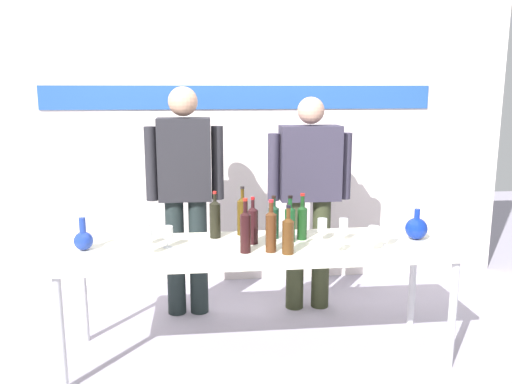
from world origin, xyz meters
name	(u,v)px	position (x,y,z in m)	size (l,w,h in m)	color
ground_plane	(258,353)	(0.00, 0.00, 0.00)	(10.00, 10.00, 0.00)	#A59EB1
back_wall	(240,114)	(0.00, 1.41, 1.50)	(4.79, 0.11, 3.00)	silver
display_table	(259,254)	(0.00, 0.00, 0.69)	(2.47, 0.71, 0.74)	silver
decanter_blue_left	(83,239)	(-1.09, 0.03, 0.81)	(0.12, 0.12, 0.21)	#1D379A
decanter_blue_right	(416,228)	(1.05, 0.03, 0.82)	(0.15, 0.15, 0.21)	#0F2996
presenter_left	(185,188)	(-0.47, 0.70, 0.99)	(0.58, 0.22, 1.74)	black
presenter_right	(309,189)	(0.47, 0.70, 0.96)	(0.65, 0.22, 1.66)	#30351F
wine_bottle_0	(290,222)	(0.21, 0.06, 0.87)	(0.07, 0.07, 0.31)	#12401B
wine_bottle_1	(288,234)	(0.16, -0.18, 0.87)	(0.07, 0.07, 0.30)	#4B2B11
wine_bottle_2	(274,220)	(0.12, 0.16, 0.87)	(0.07, 0.07, 0.29)	#153722
wine_bottle_3	(271,230)	(0.06, -0.13, 0.88)	(0.07, 0.07, 0.33)	#4A2611
wine_bottle_4	(245,230)	(-0.10, -0.13, 0.88)	(0.06, 0.06, 0.34)	black
wine_bottle_5	(302,221)	(0.30, 0.11, 0.87)	(0.07, 0.07, 0.31)	#153A16
wine_bottle_6	(215,218)	(-0.27, 0.22, 0.88)	(0.07, 0.07, 0.32)	black
wine_bottle_7	(242,215)	(-0.08, 0.27, 0.88)	(0.07, 0.07, 0.34)	#44310C
wine_bottle_8	(253,224)	(-0.03, 0.05, 0.87)	(0.07, 0.07, 0.31)	black
wine_glass_left_0	(145,230)	(-0.72, 0.09, 0.84)	(0.07, 0.07, 0.14)	white
wine_glass_left_1	(167,233)	(-0.57, 0.03, 0.84)	(0.07, 0.07, 0.14)	white
wine_glass_left_2	(147,236)	(-0.68, -0.11, 0.86)	(0.07, 0.07, 0.17)	white
wine_glass_right_0	(344,225)	(0.57, 0.05, 0.85)	(0.06, 0.06, 0.15)	white
wine_glass_right_1	(339,237)	(0.47, -0.19, 0.84)	(0.06, 0.06, 0.14)	white
wine_glass_right_2	(374,234)	(0.69, -0.19, 0.85)	(0.06, 0.06, 0.16)	white
wine_glass_right_3	(388,230)	(0.82, -0.09, 0.84)	(0.06, 0.06, 0.15)	white
wine_glass_right_4	(322,225)	(0.43, 0.07, 0.84)	(0.06, 0.06, 0.15)	white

